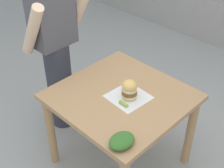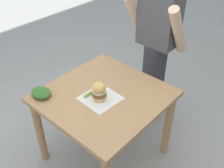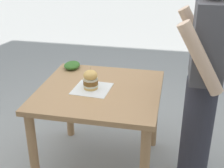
{
  "view_description": "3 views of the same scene",
  "coord_description": "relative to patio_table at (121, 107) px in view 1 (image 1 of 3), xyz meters",
  "views": [
    {
      "loc": [
        -1.38,
        -1.27,
        2.21
      ],
      "look_at": [
        0.0,
        0.1,
        0.8
      ],
      "focal_mm": 50.0,
      "sensor_mm": 36.0,
      "label": 1
    },
    {
      "loc": [
        1.17,
        -1.21,
        2.08
      ],
      "look_at": [
        0.0,
        0.1,
        0.8
      ],
      "focal_mm": 42.0,
      "sensor_mm": 36.0,
      "label": 2
    },
    {
      "loc": [
        2.15,
        0.55,
        1.81
      ],
      "look_at": [
        0.0,
        0.1,
        0.8
      ],
      "focal_mm": 50.0,
      "sensor_mm": 36.0,
      "label": 3
    }
  ],
  "objects": [
    {
      "name": "ground_plane",
      "position": [
        0.0,
        0.0,
        -0.63
      ],
      "size": [
        80.0,
        80.0,
        0.0
      ],
      "primitive_type": "plane",
      "color": "#9E9E99"
    },
    {
      "name": "pickle_spear",
      "position": [
        -0.08,
        -0.1,
        0.14
      ],
      "size": [
        0.02,
        0.08,
        0.02
      ],
      "primitive_type": "cylinder",
      "rotation": [
        0.0,
        1.57,
        1.56
      ],
      "color": "#8EA83D",
      "rests_on": "serving_paper"
    },
    {
      "name": "serving_paper",
      "position": [
        0.02,
        -0.06,
        0.13
      ],
      "size": [
        0.3,
        0.3,
        0.0
      ],
      "primitive_type": "cube",
      "rotation": [
        0.0,
        0.0,
        -0.06
      ],
      "color": "white",
      "rests_on": "patio_table"
    },
    {
      "name": "side_salad",
      "position": [
        -0.37,
        -0.35,
        0.16
      ],
      "size": [
        0.18,
        0.14,
        0.06
      ],
      "primitive_type": "ellipsoid",
      "color": "#386B28",
      "rests_on": "patio_table"
    },
    {
      "name": "patio_table",
      "position": [
        0.0,
        0.0,
        0.0
      ],
      "size": [
        0.94,
        0.95,
        0.75
      ],
      "color": "tan",
      "rests_on": "ground"
    },
    {
      "name": "diner_across_table",
      "position": [
        -0.02,
        0.77,
        0.26
      ],
      "size": [
        0.55,
        0.35,
        1.69
      ],
      "color": "#33333D",
      "rests_on": "ground"
    },
    {
      "name": "sandwich",
      "position": [
        0.01,
        -0.07,
        0.2
      ],
      "size": [
        0.12,
        0.12,
        0.19
      ],
      "color": "#E5B25B",
      "rests_on": "serving_paper"
    }
  ]
}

